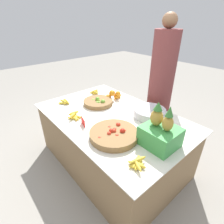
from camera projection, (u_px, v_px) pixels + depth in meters
ground_plane at (112, 160)px, 2.33m from camera, size 12.00×12.00×0.00m
market_table at (112, 139)px, 2.17m from camera, size 1.78×1.15×0.68m
lime_bowl at (98, 102)px, 2.26m from camera, size 0.37×0.37×0.10m
tomato_basket at (114, 134)px, 1.64m from camera, size 0.46×0.46×0.09m
orange_pile at (114, 95)px, 2.39m from camera, size 0.14×0.23×0.14m
metal_bowl at (150, 113)px, 1.97m from camera, size 0.36×0.36×0.09m
price_sign at (83, 122)px, 1.82m from camera, size 0.11×0.04×0.08m
produce_crate at (160, 133)px, 1.50m from camera, size 0.30×0.28×0.40m
banana_bunch_front_center at (74, 116)px, 1.95m from camera, size 0.15×0.16×0.06m
banana_bunch_middle_right at (137, 163)px, 1.33m from camera, size 0.16×0.17×0.05m
banana_bunch_middle_left at (95, 92)px, 2.58m from camera, size 0.16×0.13×0.06m
banana_bunch_front_left at (65, 102)px, 2.28m from camera, size 0.16×0.14×0.05m
vendor_person at (160, 88)px, 2.44m from camera, size 0.33×0.33×1.74m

